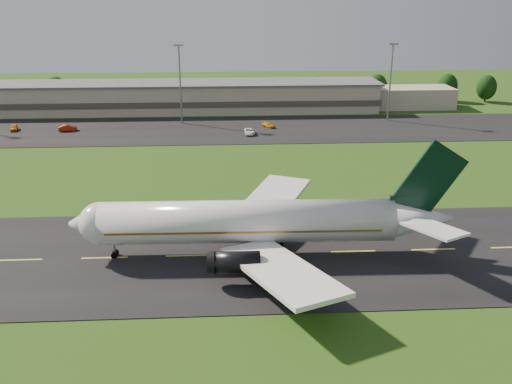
{
  "coord_description": "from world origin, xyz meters",
  "views": [
    {
      "loc": [
        15.92,
        -68.52,
        33.26
      ],
      "look_at": [
        20.39,
        8.0,
        6.0
      ],
      "focal_mm": 40.0,
      "sensor_mm": 36.0,
      "label": 1
    }
  ],
  "objects": [
    {
      "name": "service_vehicle_b",
      "position": [
        -22.74,
        72.57,
        0.85
      ],
      "size": [
        4.79,
        2.57,
        1.5
      ],
      "primitive_type": "imported",
      "rotation": [
        0.0,
        0.0,
        1.8
      ],
      "color": "#AB1D0B",
      "rests_on": "apron"
    },
    {
      "name": "service_vehicle_c",
      "position": [
        22.2,
        66.47,
        0.8
      ],
      "size": [
        2.33,
        5.03,
        1.4
      ],
      "primitive_type": "imported",
      "rotation": [
        0.0,
        0.0,
        0.0
      ],
      "color": "white",
      "rests_on": "apron"
    },
    {
      "name": "apron",
      "position": [
        0.0,
        72.0,
        0.05
      ],
      "size": [
        260.0,
        30.0,
        0.1
      ],
      "primitive_type": "cube",
      "color": "black",
      "rests_on": "ground"
    },
    {
      "name": "taxiway",
      "position": [
        0.0,
        0.0,
        0.05
      ],
      "size": [
        220.0,
        30.0,
        0.1
      ],
      "primitive_type": "cube",
      "color": "black",
      "rests_on": "ground"
    },
    {
      "name": "light_mast_east",
      "position": [
        60.0,
        80.0,
        12.74
      ],
      "size": [
        2.4,
        1.2,
        20.35
      ],
      "color": "gray",
      "rests_on": "ground"
    },
    {
      "name": "service_vehicle_a",
      "position": [
        -36.3,
        73.97,
        0.82
      ],
      "size": [
        2.66,
        4.49,
        1.43
      ],
      "primitive_type": "imported",
      "rotation": [
        0.0,
        0.0,
        0.24
      ],
      "color": "orange",
      "rests_on": "apron"
    },
    {
      "name": "airliner",
      "position": [
        19.67,
        -0.02,
        4.66
      ],
      "size": [
        51.27,
        42.17,
        15.57
      ],
      "rotation": [
        0.0,
        0.0,
        -0.02
      ],
      "color": "white",
      "rests_on": "ground"
    },
    {
      "name": "service_vehicle_d",
      "position": [
        27.43,
        73.67,
        0.7
      ],
      "size": [
        3.76,
        4.34,
        1.2
      ],
      "primitive_type": "imported",
      "rotation": [
        0.0,
        0.0,
        0.62
      ],
      "color": "orange",
      "rests_on": "apron"
    },
    {
      "name": "light_mast_centre",
      "position": [
        5.0,
        80.0,
        12.74
      ],
      "size": [
        2.4,
        1.2,
        20.35
      ],
      "color": "gray",
      "rests_on": "ground"
    },
    {
      "name": "tree_line",
      "position": [
        24.66,
        106.12,
        4.77
      ],
      "size": [
        195.51,
        8.49,
        9.63
      ],
      "color": "black",
      "rests_on": "ground"
    },
    {
      "name": "ground",
      "position": [
        0.0,
        0.0,
        0.0
      ],
      "size": [
        360.0,
        360.0,
        0.0
      ],
      "primitive_type": "plane",
      "color": "#254411",
      "rests_on": "ground"
    },
    {
      "name": "terminal",
      "position": [
        6.4,
        96.18,
        3.99
      ],
      "size": [
        145.0,
        16.0,
        8.4
      ],
      "color": "tan",
      "rests_on": "ground"
    }
  ]
}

